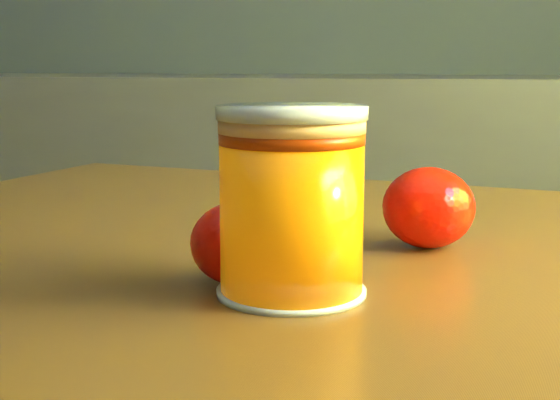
# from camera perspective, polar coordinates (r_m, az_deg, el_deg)

# --- Properties ---
(kitchen_counter) EXTENTS (3.15, 0.60, 0.90)m
(kitchen_counter) POSITION_cam_1_polar(r_m,az_deg,el_deg) (2.23, -9.71, -2.70)
(kitchen_counter) COLOR #49494E
(kitchen_counter) RESTS_ON ground
(table) EXTENTS (1.18, 0.93, 0.80)m
(table) POSITION_cam_1_polar(r_m,az_deg,el_deg) (0.60, 7.86, -13.85)
(table) COLOR brown
(table) RESTS_ON ground
(juice_glass) EXTENTS (0.09, 0.09, 0.11)m
(juice_glass) POSITION_cam_1_polar(r_m,az_deg,el_deg) (0.47, 0.85, -0.21)
(juice_glass) COLOR orange
(juice_glass) RESTS_ON table
(orange_front) EXTENTS (0.07, 0.07, 0.05)m
(orange_front) POSITION_cam_1_polar(r_m,az_deg,el_deg) (0.50, -3.16, -3.17)
(orange_front) COLOR red
(orange_front) RESTS_ON table
(orange_back) EXTENTS (0.09, 0.09, 0.06)m
(orange_back) POSITION_cam_1_polar(r_m,az_deg,el_deg) (0.61, 10.80, -0.55)
(orange_back) COLOR red
(orange_back) RESTS_ON table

